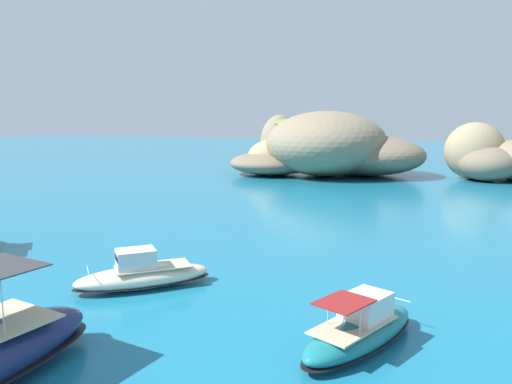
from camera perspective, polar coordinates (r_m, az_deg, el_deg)
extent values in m
ellipsoid|color=#9E8966|center=(71.67, 2.27, 4.27)|extent=(8.99, 10.36, 5.23)
ellipsoid|color=#756651|center=(72.02, 12.68, 4.37)|extent=(24.75, 24.32, 5.92)
ellipsoid|color=#84755B|center=(69.86, 8.38, 5.74)|extent=(19.42, 22.15, 9.27)
ellipsoid|color=#84755B|center=(74.40, 2.87, 5.80)|extent=(6.71, 8.54, 8.83)
ellipsoid|color=#756651|center=(70.60, 1.88, 3.47)|extent=(15.83, 15.84, 3.41)
ellipsoid|color=olive|center=(72.52, 7.33, 8.08)|extent=(13.21, 12.01, 2.07)
ellipsoid|color=#756651|center=(69.67, 25.93, 3.04)|extent=(10.96, 10.98, 4.55)
ellipsoid|color=#9E8966|center=(71.18, 24.58, 4.48)|extent=(10.51, 10.14, 7.67)
ellipsoid|color=#19727A|center=(17.60, 12.31, -16.03)|extent=(3.81, 6.28, 1.03)
ellipsoid|color=black|center=(17.70, 12.28, -16.71)|extent=(3.88, 6.41, 0.12)
cube|color=#C6B793|center=(17.07, 11.51, -15.20)|extent=(2.60, 3.65, 0.06)
cube|color=silver|center=(17.49, 12.94, -13.05)|extent=(1.78, 2.02, 0.84)
cube|color=#2D4756|center=(18.16, 14.41, -12.00)|extent=(1.17, 0.60, 0.45)
cylinder|color=silver|center=(19.27, 16.19, -12.01)|extent=(1.20, 0.48, 0.04)
cube|color=maroon|center=(16.24, 10.42, -12.75)|extent=(1.96, 2.19, 0.04)
cylinder|color=silver|center=(16.75, 8.53, -13.81)|extent=(0.03, 0.03, 0.96)
cylinder|color=silver|center=(16.10, 12.30, -14.85)|extent=(0.03, 0.03, 0.96)
ellipsoid|color=beige|center=(23.37, -13.27, -9.80)|extent=(5.65, 5.79, 1.06)
ellipsoid|color=black|center=(23.45, -13.25, -10.35)|extent=(5.77, 5.90, 0.13)
cube|color=#C6B793|center=(23.31, -12.16, -8.66)|extent=(3.51, 3.57, 0.06)
cube|color=silver|center=(23.06, -14.12, -7.70)|extent=(2.15, 2.16, 0.87)
cube|color=#2D4756|center=(22.94, -16.35, -7.65)|extent=(1.02, 0.99, 0.47)
cylinder|color=silver|center=(22.97, -19.38, -8.74)|extent=(0.97, 0.93, 0.04)
cylinder|color=silver|center=(15.60, -27.92, -12.05)|extent=(0.03, 0.03, 1.71)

